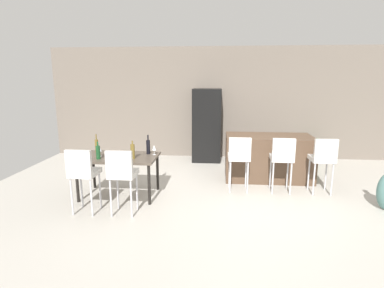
{
  "coord_description": "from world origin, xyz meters",
  "views": [
    {
      "loc": [
        -0.48,
        -5.41,
        2.09
      ],
      "look_at": [
        -0.99,
        0.39,
        0.85
      ],
      "focal_mm": 28.82,
      "sensor_mm": 36.0,
      "label": 1
    }
  ],
  "objects_px": {
    "bar_chair_middle": "(282,156)",
    "wine_bottle_far": "(148,147)",
    "wine_bottle_near": "(98,152)",
    "dining_chair_far": "(122,172)",
    "potted_plant": "(316,148)",
    "dining_table": "(119,160)",
    "dining_chair_near": "(83,171)",
    "wine_glass_middle": "(100,149)",
    "wine_bottle_inner": "(133,151)",
    "wine_glass_end": "(154,148)",
    "kitchen_island": "(268,157)",
    "wine_bottle_left": "(97,145)",
    "bar_chair_right": "(323,157)",
    "refrigerator": "(207,125)",
    "bar_chair_left": "(239,155)",
    "wine_glass_right": "(119,153)"
  },
  "relations": [
    {
      "from": "refrigerator",
      "to": "bar_chair_right",
      "type": "bearing_deg",
      "value": -45.36
    },
    {
      "from": "dining_table",
      "to": "wine_bottle_left",
      "type": "height_order",
      "value": "wine_bottle_left"
    },
    {
      "from": "dining_table",
      "to": "dining_chair_far",
      "type": "height_order",
      "value": "dining_chair_far"
    },
    {
      "from": "wine_glass_end",
      "to": "refrigerator",
      "type": "bearing_deg",
      "value": 71.03
    },
    {
      "from": "wine_bottle_near",
      "to": "wine_bottle_far",
      "type": "height_order",
      "value": "wine_bottle_far"
    },
    {
      "from": "wine_bottle_near",
      "to": "wine_bottle_inner",
      "type": "bearing_deg",
      "value": 6.26
    },
    {
      "from": "dining_chair_near",
      "to": "refrigerator",
      "type": "height_order",
      "value": "refrigerator"
    },
    {
      "from": "dining_chair_near",
      "to": "wine_bottle_inner",
      "type": "xyz_separation_m",
      "value": [
        0.62,
        0.63,
        0.17
      ]
    },
    {
      "from": "bar_chair_middle",
      "to": "dining_chair_near",
      "type": "bearing_deg",
      "value": -159.77
    },
    {
      "from": "dining_table",
      "to": "kitchen_island",
      "type": "bearing_deg",
      "value": 24.06
    },
    {
      "from": "wine_glass_end",
      "to": "potted_plant",
      "type": "xyz_separation_m",
      "value": [
        3.61,
        2.47,
        -0.5
      ]
    },
    {
      "from": "dining_chair_far",
      "to": "wine_bottle_left",
      "type": "relative_size",
      "value": 3.11
    },
    {
      "from": "dining_chair_far",
      "to": "potted_plant",
      "type": "distance_m",
      "value": 5.2
    },
    {
      "from": "bar_chair_middle",
      "to": "dining_chair_far",
      "type": "relative_size",
      "value": 1.0
    },
    {
      "from": "bar_chair_middle",
      "to": "wine_glass_end",
      "type": "bearing_deg",
      "value": -173.75
    },
    {
      "from": "dining_chair_near",
      "to": "wine_glass_middle",
      "type": "bearing_deg",
      "value": 90.91
    },
    {
      "from": "bar_chair_right",
      "to": "wine_bottle_left",
      "type": "relative_size",
      "value": 3.11
    },
    {
      "from": "bar_chair_middle",
      "to": "wine_glass_end",
      "type": "relative_size",
      "value": 6.03
    },
    {
      "from": "dining_chair_near",
      "to": "wine_glass_end",
      "type": "relative_size",
      "value": 6.03
    },
    {
      "from": "bar_chair_middle",
      "to": "dining_table",
      "type": "height_order",
      "value": "bar_chair_middle"
    },
    {
      "from": "bar_chair_left",
      "to": "wine_bottle_near",
      "type": "xyz_separation_m",
      "value": [
        -2.43,
        -0.64,
        0.16
      ]
    },
    {
      "from": "dining_chair_near",
      "to": "wine_bottle_inner",
      "type": "height_order",
      "value": "wine_bottle_inner"
    },
    {
      "from": "wine_bottle_near",
      "to": "wine_glass_right",
      "type": "relative_size",
      "value": 1.74
    },
    {
      "from": "kitchen_island",
      "to": "wine_bottle_far",
      "type": "bearing_deg",
      "value": -155.82
    },
    {
      "from": "kitchen_island",
      "to": "dining_table",
      "type": "xyz_separation_m",
      "value": [
        -2.82,
        -1.26,
        0.21
      ]
    },
    {
      "from": "bar_chair_right",
      "to": "refrigerator",
      "type": "xyz_separation_m",
      "value": [
        -2.2,
        2.23,
        0.22
      ]
    },
    {
      "from": "bar_chair_middle",
      "to": "dining_chair_near",
      "type": "relative_size",
      "value": 1.0
    },
    {
      "from": "bar_chair_left",
      "to": "refrigerator",
      "type": "height_order",
      "value": "refrigerator"
    },
    {
      "from": "wine_bottle_inner",
      "to": "refrigerator",
      "type": "relative_size",
      "value": 0.17
    },
    {
      "from": "wine_bottle_left",
      "to": "wine_glass_middle",
      "type": "height_order",
      "value": "wine_bottle_left"
    },
    {
      "from": "bar_chair_left",
      "to": "wine_glass_right",
      "type": "xyz_separation_m",
      "value": [
        -2.05,
        -0.67,
        0.17
      ]
    },
    {
      "from": "wine_glass_right",
      "to": "kitchen_island",
      "type": "bearing_deg",
      "value": 29.08
    },
    {
      "from": "bar_chair_middle",
      "to": "wine_bottle_far",
      "type": "relative_size",
      "value": 2.98
    },
    {
      "from": "wine_bottle_inner",
      "to": "wine_glass_middle",
      "type": "relative_size",
      "value": 1.81
    },
    {
      "from": "dining_chair_near",
      "to": "wine_bottle_far",
      "type": "bearing_deg",
      "value": 51.0
    },
    {
      "from": "dining_table",
      "to": "dining_chair_near",
      "type": "distance_m",
      "value": 0.84
    },
    {
      "from": "wine_bottle_inner",
      "to": "wine_glass_middle",
      "type": "bearing_deg",
      "value": 169.16
    },
    {
      "from": "wine_bottle_near",
      "to": "wine_bottle_far",
      "type": "xyz_separation_m",
      "value": [
        0.77,
        0.43,
        0.02
      ]
    },
    {
      "from": "wine_bottle_left",
      "to": "kitchen_island",
      "type": "bearing_deg",
      "value": 16.71
    },
    {
      "from": "bar_chair_middle",
      "to": "dining_chair_far",
      "type": "bearing_deg",
      "value": -155.52
    },
    {
      "from": "dining_table",
      "to": "wine_bottle_far",
      "type": "relative_size",
      "value": 3.89
    },
    {
      "from": "wine_bottle_left",
      "to": "potted_plant",
      "type": "xyz_separation_m",
      "value": [
        4.72,
        2.37,
        -0.5
      ]
    },
    {
      "from": "bar_chair_right",
      "to": "dining_chair_far",
      "type": "height_order",
      "value": "same"
    },
    {
      "from": "dining_chair_near",
      "to": "potted_plant",
      "type": "bearing_deg",
      "value": 36.98
    },
    {
      "from": "dining_chair_far",
      "to": "wine_glass_end",
      "type": "relative_size",
      "value": 6.03
    },
    {
      "from": "dining_chair_near",
      "to": "dining_chair_far",
      "type": "relative_size",
      "value": 1.0
    },
    {
      "from": "wine_glass_right",
      "to": "wine_glass_end",
      "type": "height_order",
      "value": "same"
    },
    {
      "from": "wine_bottle_far",
      "to": "dining_chair_far",
      "type": "bearing_deg",
      "value": -100.6
    },
    {
      "from": "dining_chair_far",
      "to": "wine_bottle_near",
      "type": "xyz_separation_m",
      "value": [
        -0.59,
        0.56,
        0.16
      ]
    },
    {
      "from": "dining_chair_near",
      "to": "wine_bottle_far",
      "type": "relative_size",
      "value": 2.98
    }
  ]
}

